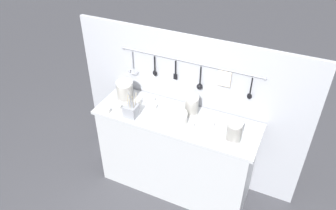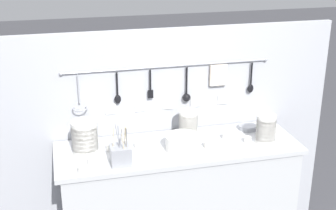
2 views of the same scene
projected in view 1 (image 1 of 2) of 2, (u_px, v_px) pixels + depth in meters
ground_plane at (175, 184)px, 3.59m from camera, size 20.00×20.00×0.00m
counter at (176, 153)px, 3.32m from camera, size 1.57×0.52×0.92m
back_wall at (188, 110)px, 3.33m from camera, size 2.37×0.11×1.63m
bowl_stack_short_front at (234, 132)px, 2.75m from camera, size 0.13×0.13×0.19m
bowl_stack_back_corner at (192, 105)px, 3.05m from camera, size 0.13×0.13×0.19m
bowl_stack_wide_centre at (125, 91)px, 3.24m from camera, size 0.16×0.16×0.21m
plate_stack at (175, 117)px, 2.98m from camera, size 0.22×0.22×0.10m
steel_mixing_bowl at (237, 123)px, 2.97m from camera, size 0.13×0.13×0.03m
cutlery_caddy at (131, 111)px, 3.05m from camera, size 0.12×0.12×0.26m
cup_beside_plates at (119, 107)px, 3.16m from camera, size 0.05×0.05×0.04m
cup_back_right at (250, 134)px, 2.84m from camera, size 0.05×0.05×0.04m
cup_back_left at (191, 125)px, 2.93m from camera, size 0.05×0.05×0.04m
cup_front_right at (107, 111)px, 3.11m from camera, size 0.05×0.05×0.04m
cup_by_caddy at (152, 100)px, 3.26m from camera, size 0.05×0.05×0.04m
cup_mid_row at (221, 133)px, 2.84m from camera, size 0.05×0.05×0.04m
cup_edge_near at (154, 107)px, 3.16m from camera, size 0.05×0.05×0.04m
cup_centre at (212, 124)px, 2.95m from camera, size 0.05×0.05×0.04m
cup_front_left at (138, 102)px, 3.23m from camera, size 0.05×0.05×0.04m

